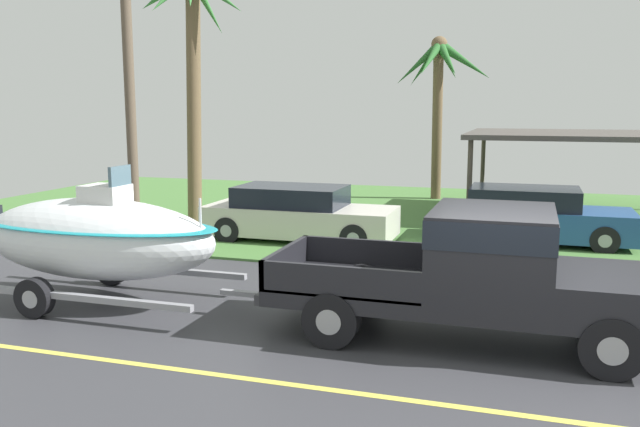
% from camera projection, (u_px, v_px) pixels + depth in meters
% --- Properties ---
extents(ground, '(36.00, 22.00, 0.11)m').
position_uv_depth(ground, '(525.00, 240.00, 16.90)').
color(ground, '#38383D').
extents(pickup_truck_towing, '(5.74, 2.04, 1.93)m').
position_uv_depth(pickup_truck_towing, '(489.00, 270.00, 9.40)').
color(pickup_truck_towing, black).
rests_on(pickup_truck_towing, ground).
extents(boat_on_trailer, '(5.73, 2.30, 2.37)m').
position_uv_depth(boat_on_trailer, '(96.00, 238.00, 11.34)').
color(boat_on_trailer, gray).
rests_on(boat_on_trailer, ground).
extents(parked_sedan_near, '(4.59, 1.84, 1.38)m').
position_uv_depth(parked_sedan_near, '(531.00, 216.00, 16.29)').
color(parked_sedan_near, '#234C89').
rests_on(parked_sedan_near, ground).
extents(parked_sedan_far, '(4.72, 1.84, 1.38)m').
position_uv_depth(parked_sedan_far, '(298.00, 214.00, 16.58)').
color(parked_sedan_far, beige).
rests_on(parked_sedan_far, ground).
extents(carport_awning, '(7.21, 5.53, 2.58)m').
position_uv_depth(carport_awning, '(597.00, 136.00, 19.33)').
color(carport_awning, '#4C4238').
rests_on(carport_awning, ground).
extents(palm_tree_near_right, '(3.28, 2.59, 7.23)m').
position_uv_depth(palm_tree_near_right, '(190.00, 36.00, 18.43)').
color(palm_tree_near_right, brown).
rests_on(palm_tree_near_right, ground).
extents(palm_tree_mid, '(3.39, 3.58, 5.73)m').
position_uv_depth(palm_tree_mid, '(439.00, 78.00, 23.08)').
color(palm_tree_mid, brown).
rests_on(palm_tree_mid, ground).
extents(utility_pole, '(0.24, 1.80, 8.81)m').
position_uv_depth(utility_pole, '(128.00, 52.00, 15.27)').
color(utility_pole, brown).
rests_on(utility_pole, ground).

